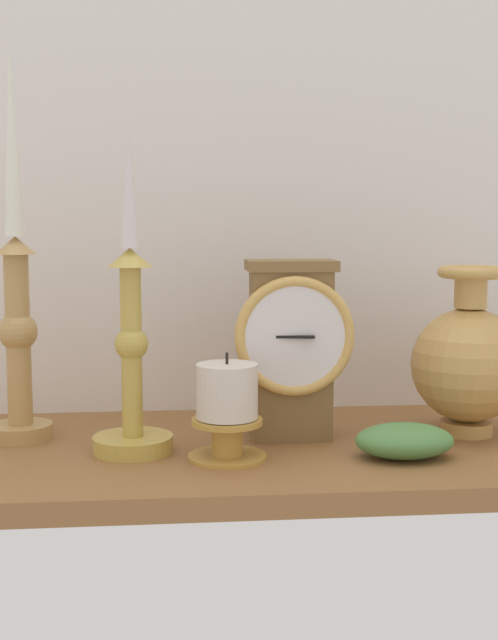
# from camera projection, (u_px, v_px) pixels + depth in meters

# --- Properties ---
(ground_plane) EXTENTS (1.00, 0.36, 0.02)m
(ground_plane) POSITION_uv_depth(u_px,v_px,m) (224.00, 454.00, 0.94)
(ground_plane) COLOR brown
(back_wall) EXTENTS (1.20, 0.02, 0.65)m
(back_wall) POSITION_uv_depth(u_px,v_px,m) (213.00, 162.00, 1.08)
(back_wall) COLOR white
(back_wall) RESTS_ON ground_plane
(mantel_clock) EXTENTS (0.13, 0.08, 0.20)m
(mantel_clock) POSITION_uv_depth(u_px,v_px,m) (291.00, 346.00, 0.95)
(mantel_clock) COLOR brown
(mantel_clock) RESTS_ON ground_plane
(candlestick_tall_left) EXTENTS (0.09, 0.09, 0.36)m
(candlestick_tall_left) POSITION_uv_depth(u_px,v_px,m) (131.00, 349.00, 0.89)
(candlestick_tall_left) COLOR gold
(candlestick_tall_left) RESTS_ON ground_plane
(candlestick_tall_center) EXTENTS (0.07, 0.07, 0.44)m
(candlestick_tall_center) POSITION_uv_depth(u_px,v_px,m) (17.00, 307.00, 0.94)
(candlestick_tall_center) COLOR tan
(candlestick_tall_center) RESTS_ON ground_plane
(brass_vase_bulbous) EXTENTS (0.13, 0.13, 0.20)m
(brass_vase_bulbous) POSITION_uv_depth(u_px,v_px,m) (469.00, 362.00, 0.97)
(brass_vase_bulbous) COLOR tan
(brass_vase_bulbous) RESTS_ON ground_plane
(pillar_candle_front) EXTENTS (0.08, 0.08, 0.11)m
(pillar_candle_front) POSITION_uv_depth(u_px,v_px,m) (229.00, 409.00, 0.87)
(pillar_candle_front) COLOR #BC8D39
(pillar_candle_front) RESTS_ON ground_plane
(ivy_sprig) EXTENTS (0.11, 0.07, 0.04)m
(ivy_sprig) POSITION_uv_depth(u_px,v_px,m) (404.00, 441.00, 0.88)
(ivy_sprig) COLOR #508342
(ivy_sprig) RESTS_ON ground_plane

